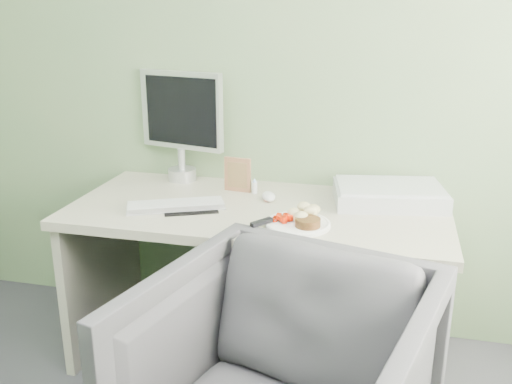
% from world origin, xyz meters
% --- Properties ---
extents(wall_back, '(3.50, 0.00, 3.50)m').
position_xyz_m(wall_back, '(0.00, 2.00, 1.35)').
color(wall_back, gray).
rests_on(wall_back, floor).
extents(desk, '(1.60, 0.75, 0.73)m').
position_xyz_m(desk, '(0.00, 1.62, 0.55)').
color(desk, beige).
rests_on(desk, floor).
extents(plate, '(0.26, 0.26, 0.01)m').
position_xyz_m(plate, '(0.20, 1.45, 0.74)').
color(plate, white).
rests_on(plate, desk).
extents(steak, '(0.11, 0.11, 0.03)m').
position_xyz_m(steak, '(0.25, 1.42, 0.76)').
color(steak, black).
rests_on(steak, plate).
extents(potato_pile, '(0.13, 0.10, 0.07)m').
position_xyz_m(potato_pile, '(0.23, 1.51, 0.78)').
color(potato_pile, tan).
rests_on(potato_pile, plate).
extents(carrot_heap, '(0.07, 0.06, 0.04)m').
position_xyz_m(carrot_heap, '(0.14, 1.44, 0.77)').
color(carrot_heap, red).
rests_on(carrot_heap, plate).
extents(steak_knife, '(0.17, 0.22, 0.02)m').
position_xyz_m(steak_knife, '(0.10, 1.42, 0.76)').
color(steak_knife, silver).
rests_on(steak_knife, plate).
extents(mousepad, '(0.28, 0.27, 0.00)m').
position_xyz_m(mousepad, '(-0.28, 1.55, 0.73)').
color(mousepad, black).
rests_on(mousepad, desk).
extents(keyboard, '(0.41, 0.28, 0.02)m').
position_xyz_m(keyboard, '(-0.33, 1.53, 0.75)').
color(keyboard, white).
rests_on(keyboard, desk).
extents(computer_mouse, '(0.09, 0.12, 0.04)m').
position_xyz_m(computer_mouse, '(0.03, 1.72, 0.75)').
color(computer_mouse, white).
rests_on(computer_mouse, desk).
extents(photo_frame, '(0.13, 0.03, 0.16)m').
position_xyz_m(photo_frame, '(-0.14, 1.82, 0.81)').
color(photo_frame, '#8B5F41').
rests_on(photo_frame, desk).
extents(eyedrop_bottle, '(0.02, 0.02, 0.07)m').
position_xyz_m(eyedrop_bottle, '(-0.06, 1.80, 0.76)').
color(eyedrop_bottle, white).
rests_on(eyedrop_bottle, desk).
extents(scanner, '(0.51, 0.39, 0.07)m').
position_xyz_m(scanner, '(0.54, 1.81, 0.77)').
color(scanner, '#A5A8AC').
rests_on(scanner, desk).
extents(monitor, '(0.44, 0.16, 0.53)m').
position_xyz_m(monitor, '(-0.45, 1.94, 1.03)').
color(monitor, silver).
rests_on(monitor, desk).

